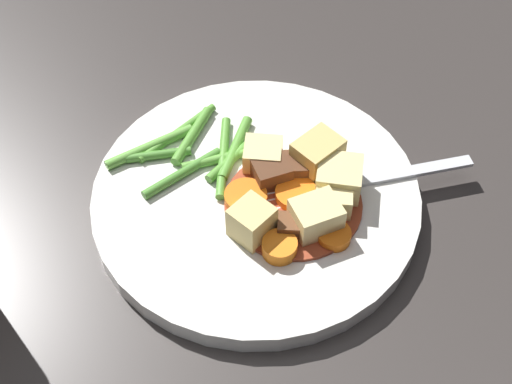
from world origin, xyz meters
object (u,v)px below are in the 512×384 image
meat_chunk_1 (275,173)px  potato_chunk_1 (252,222)px  dinner_plate (256,199)px  potato_chunk_2 (263,156)px  meat_chunk_2 (293,227)px  meat_chunk_0 (297,168)px  potato_chunk_3 (334,201)px  potato_chunk_0 (314,219)px  potato_chunk_4 (317,156)px  fork (359,181)px  carrot_slice_1 (279,247)px  potato_chunk_5 (339,179)px  carrot_slice_3 (296,195)px  carrot_slice_0 (245,197)px  carrot_slice_2 (331,238)px

meat_chunk_1 → potato_chunk_1: bearing=-71.3°
dinner_plate → meat_chunk_1: meat_chunk_1 is taller
potato_chunk_2 → meat_chunk_2: (0.06, -0.04, -0.00)m
potato_chunk_1 → meat_chunk_0: potato_chunk_1 is taller
potato_chunk_3 → meat_chunk_1: (-0.05, -0.00, -0.00)m
potato_chunk_1 → potato_chunk_0: bearing=41.9°
dinner_plate → potato_chunk_4: size_ratio=7.18×
dinner_plate → fork: fork is taller
carrot_slice_1 → fork: size_ratio=0.18×
potato_chunk_5 → meat_chunk_1: 0.05m
potato_chunk_0 → potato_chunk_3: size_ratio=1.25×
carrot_slice_3 → potato_chunk_3: potato_chunk_3 is taller
potato_chunk_2 → potato_chunk_4: 0.04m
potato_chunk_0 → potato_chunk_4: 0.06m
carrot_slice_1 → meat_chunk_1: 0.07m
carrot_slice_0 → fork: (0.06, 0.07, -0.00)m
potato_chunk_0 → meat_chunk_0: (-0.04, 0.04, -0.00)m
potato_chunk_0 → meat_chunk_0: bearing=139.0°
carrot_slice_0 → meat_chunk_2: bearing=-2.6°
potato_chunk_0 → meat_chunk_0: size_ratio=1.52×
meat_chunk_0 → potato_chunk_0: bearing=-41.0°
meat_chunk_2 → carrot_slice_0: bearing=177.4°
carrot_slice_2 → meat_chunk_0: size_ratio=1.13×
carrot_slice_0 → carrot_slice_1: size_ratio=1.27×
potato_chunk_0 → meat_chunk_1: potato_chunk_0 is taller
meat_chunk_0 → carrot_slice_1: bearing=-63.6°
fork → carrot_slice_0: bearing=-130.1°
potato_chunk_5 → meat_chunk_2: size_ratio=1.49×
carrot_slice_0 → carrot_slice_2: size_ratio=1.31×
dinner_plate → carrot_slice_1: 0.06m
carrot_slice_2 → potato_chunk_5: (-0.02, 0.04, 0.01)m
carrot_slice_1 → meat_chunk_0: (-0.03, 0.07, 0.00)m
meat_chunk_0 → meat_chunk_2: meat_chunk_0 is taller
dinner_plate → carrot_slice_1: size_ratio=9.87×
carrot_slice_1 → potato_chunk_0: (0.01, 0.03, 0.01)m
potato_chunk_4 → carrot_slice_1: bearing=-72.9°
meat_chunk_2 → potato_chunk_5: bearing=87.3°
potato_chunk_2 → fork: bearing=24.0°
potato_chunk_1 → potato_chunk_3: 0.06m
carrot_slice_1 → potato_chunk_4: potato_chunk_4 is taller
meat_chunk_0 → potato_chunk_3: bearing=-14.8°
potato_chunk_4 → fork: (0.04, 0.01, -0.01)m
carrot_slice_0 → potato_chunk_0: size_ratio=0.97×
potato_chunk_2 → meat_chunk_1: 0.02m
dinner_plate → meat_chunk_0: meat_chunk_0 is taller
fork → carrot_slice_2: bearing=-76.3°
meat_chunk_2 → carrot_slice_3: bearing=122.1°
potato_chunk_4 → potato_chunk_3: bearing=-38.2°
carrot_slice_0 → potato_chunk_4: (0.02, 0.06, 0.01)m
carrot_slice_2 → potato_chunk_2: (-0.09, 0.03, 0.01)m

